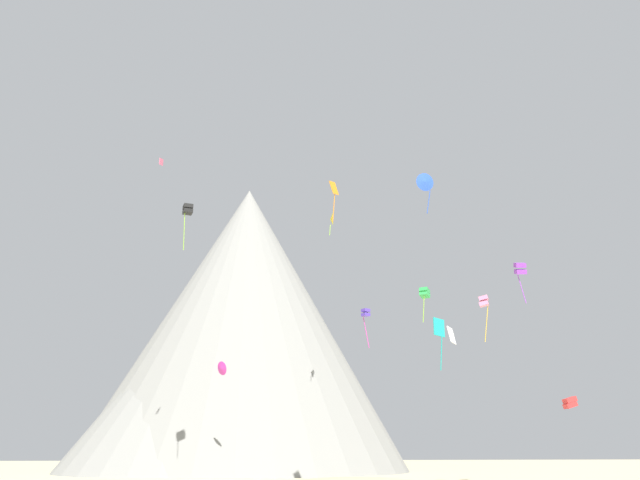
{
  "coord_description": "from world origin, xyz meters",
  "views": [
    {
      "loc": [
        -9.24,
        -31.48,
        3.62
      ],
      "look_at": [
        0.19,
        36.64,
        24.98
      ],
      "focal_mm": 37.81,
      "sensor_mm": 36.0,
      "label": 1
    }
  ],
  "objects_px": {
    "kite_rainbow_high": "(161,162)",
    "kite_teal_low": "(439,331)",
    "rock_massif": "(234,336)",
    "kite_violet_mid": "(520,269)",
    "kite_black_high": "(188,210)",
    "kite_magenta_low": "(221,368)",
    "kite_indigo_mid": "(366,314)",
    "kite_green_mid": "(425,293)",
    "kite_red_low": "(570,403)",
    "kite_white_low": "(451,335)",
    "kite_orange_high": "(334,191)",
    "kite_pink_mid": "(484,302)",
    "kite_blue_high": "(425,182)",
    "kite_yellow_high": "(331,219)"
  },
  "relations": [
    {
      "from": "kite_magenta_low",
      "to": "kite_pink_mid",
      "type": "xyz_separation_m",
      "value": [
        27.18,
        -19.31,
        5.19
      ]
    },
    {
      "from": "kite_red_low",
      "to": "kite_orange_high",
      "type": "xyz_separation_m",
      "value": [
        -22.8,
        1.98,
        21.55
      ]
    },
    {
      "from": "kite_green_mid",
      "to": "kite_red_low",
      "type": "relative_size",
      "value": 3.17
    },
    {
      "from": "kite_magenta_low",
      "to": "kite_white_low",
      "type": "distance_m",
      "value": 35.29
    },
    {
      "from": "kite_violet_mid",
      "to": "kite_blue_high",
      "type": "height_order",
      "value": "kite_blue_high"
    },
    {
      "from": "kite_teal_low",
      "to": "kite_orange_high",
      "type": "bearing_deg",
      "value": -44.19
    },
    {
      "from": "kite_yellow_high",
      "to": "kite_blue_high",
      "type": "distance_m",
      "value": 23.69
    },
    {
      "from": "kite_black_high",
      "to": "kite_magenta_low",
      "type": "bearing_deg",
      "value": -124.56
    },
    {
      "from": "rock_massif",
      "to": "kite_violet_mid",
      "type": "xyz_separation_m",
      "value": [
        28.84,
        -53.19,
        -0.74
      ]
    },
    {
      "from": "kite_black_high",
      "to": "kite_pink_mid",
      "type": "distance_m",
      "value": 34.33
    },
    {
      "from": "kite_teal_low",
      "to": "kite_red_low",
      "type": "bearing_deg",
      "value": -121.9
    },
    {
      "from": "kite_pink_mid",
      "to": "kite_white_low",
      "type": "distance_m",
      "value": 13.09
    },
    {
      "from": "kite_magenta_low",
      "to": "kite_orange_high",
      "type": "relative_size",
      "value": 0.38
    },
    {
      "from": "kite_magenta_low",
      "to": "kite_violet_mid",
      "type": "relative_size",
      "value": 0.39
    },
    {
      "from": "kite_rainbow_high",
      "to": "kite_yellow_high",
      "type": "bearing_deg",
      "value": -176.18
    },
    {
      "from": "kite_pink_mid",
      "to": "kite_rainbow_high",
      "type": "bearing_deg",
      "value": 103.11
    },
    {
      "from": "rock_massif",
      "to": "kite_orange_high",
      "type": "xyz_separation_m",
      "value": [
        9.27,
        -52.55,
        7.13
      ]
    },
    {
      "from": "kite_green_mid",
      "to": "kite_red_low",
      "type": "height_order",
      "value": "kite_green_mid"
    },
    {
      "from": "kite_magenta_low",
      "to": "kite_indigo_mid",
      "type": "bearing_deg",
      "value": 19.49
    },
    {
      "from": "kite_rainbow_high",
      "to": "kite_white_low",
      "type": "bearing_deg",
      "value": 126.67
    },
    {
      "from": "kite_pink_mid",
      "to": "kite_indigo_mid",
      "type": "bearing_deg",
      "value": 76.89
    },
    {
      "from": "kite_yellow_high",
      "to": "kite_green_mid",
      "type": "xyz_separation_m",
      "value": [
        8.38,
        -13.48,
        -12.94
      ]
    },
    {
      "from": "kite_blue_high",
      "to": "kite_white_low",
      "type": "xyz_separation_m",
      "value": [
        0.02,
        -5.34,
        -16.61
      ]
    },
    {
      "from": "kite_yellow_high",
      "to": "kite_rainbow_high",
      "type": "height_order",
      "value": "kite_rainbow_high"
    },
    {
      "from": "kite_red_low",
      "to": "kite_blue_high",
      "type": "height_order",
      "value": "kite_blue_high"
    },
    {
      "from": "kite_magenta_low",
      "to": "kite_indigo_mid",
      "type": "xyz_separation_m",
      "value": [
        16.34,
        -10.38,
        5.36
      ]
    },
    {
      "from": "kite_red_low",
      "to": "kite_white_low",
      "type": "relative_size",
      "value": 0.76
    },
    {
      "from": "rock_massif",
      "to": "kite_black_high",
      "type": "relative_size",
      "value": 13.37
    },
    {
      "from": "kite_teal_low",
      "to": "kite_white_low",
      "type": "relative_size",
      "value": 2.58
    },
    {
      "from": "kite_teal_low",
      "to": "kite_pink_mid",
      "type": "height_order",
      "value": "kite_pink_mid"
    },
    {
      "from": "kite_red_low",
      "to": "kite_violet_mid",
      "type": "distance_m",
      "value": 14.12
    },
    {
      "from": "kite_red_low",
      "to": "kite_white_low",
      "type": "xyz_separation_m",
      "value": [
        -13.75,
        -6.35,
        5.25
      ]
    },
    {
      "from": "kite_violet_mid",
      "to": "kite_indigo_mid",
      "type": "relative_size",
      "value": 0.99
    },
    {
      "from": "kite_pink_mid",
      "to": "kite_orange_high",
      "type": "xyz_separation_m",
      "value": [
        -16.13,
        -1.36,
        11.07
      ]
    },
    {
      "from": "kite_orange_high",
      "to": "kite_violet_mid",
      "type": "bearing_deg",
      "value": -2.39
    },
    {
      "from": "kite_blue_high",
      "to": "kite_rainbow_high",
      "type": "bearing_deg",
      "value": 148.51
    },
    {
      "from": "kite_black_high",
      "to": "kite_violet_mid",
      "type": "distance_m",
      "value": 37.13
    },
    {
      "from": "rock_massif",
      "to": "kite_black_high",
      "type": "height_order",
      "value": "rock_massif"
    },
    {
      "from": "kite_teal_low",
      "to": "kite_violet_mid",
      "type": "relative_size",
      "value": 0.92
    },
    {
      "from": "kite_red_low",
      "to": "kite_blue_high",
      "type": "distance_m",
      "value": 25.86
    },
    {
      "from": "kite_magenta_low",
      "to": "kite_violet_mid",
      "type": "height_order",
      "value": "kite_violet_mid"
    },
    {
      "from": "kite_orange_high",
      "to": "kite_white_low",
      "type": "bearing_deg",
      "value": -43.14
    },
    {
      "from": "kite_yellow_high",
      "to": "kite_indigo_mid",
      "type": "distance_m",
      "value": 17.51
    },
    {
      "from": "kite_magenta_low",
      "to": "kite_indigo_mid",
      "type": "height_order",
      "value": "kite_indigo_mid"
    },
    {
      "from": "rock_massif",
      "to": "kite_magenta_low",
      "type": "bearing_deg",
      "value": -93.19
    },
    {
      "from": "kite_rainbow_high",
      "to": "kite_teal_low",
      "type": "distance_m",
      "value": 41.72
    },
    {
      "from": "kite_pink_mid",
      "to": "kite_blue_high",
      "type": "height_order",
      "value": "kite_blue_high"
    },
    {
      "from": "kite_rainbow_high",
      "to": "kite_pink_mid",
      "type": "relative_size",
      "value": 0.19
    },
    {
      "from": "kite_yellow_high",
      "to": "kite_red_low",
      "type": "distance_m",
      "value": 38.78
    },
    {
      "from": "kite_black_high",
      "to": "kite_pink_mid",
      "type": "xyz_separation_m",
      "value": [
        31.67,
        -7.04,
        -11.23
      ]
    }
  ]
}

